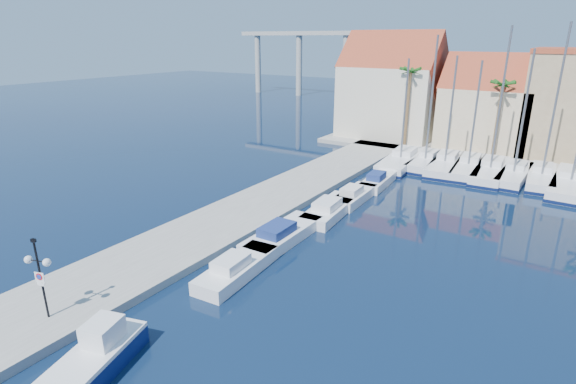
{
  "coord_description": "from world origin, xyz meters",
  "views": [
    {
      "loc": [
        11.44,
        -10.59,
        13.01
      ],
      "look_at": [
        -4.48,
        13.76,
        3.0
      ],
      "focal_mm": 28.0,
      "sensor_mm": 36.0,
      "label": 1
    }
  ],
  "objects": [
    {
      "name": "sailboat_2",
      "position": [
        0.47,
        36.34,
        0.57
      ],
      "size": [
        3.43,
        10.1,
        11.42
      ],
      "rotation": [
        0.0,
        0.0,
        0.08
      ],
      "color": "white",
      "rests_on": "ground"
    },
    {
      "name": "palm_1",
      "position": [
        4.0,
        42.0,
        8.14
      ],
      "size": [
        2.6,
        2.6,
        9.15
      ],
      "color": "brown",
      "rests_on": "shore_north"
    },
    {
      "name": "motorboat_west_1",
      "position": [
        -4.0,
        12.28,
        0.51
      ],
      "size": [
        2.33,
        7.14,
        1.4
      ],
      "rotation": [
        0.0,
        0.0,
        0.01
      ],
      "color": "white",
      "rests_on": "ground"
    },
    {
      "name": "sailboat_6",
      "position": [
        9.32,
        36.55,
        0.63
      ],
      "size": [
        3.0,
        9.2,
        14.32
      ],
      "rotation": [
        0.0,
        0.0,
        0.07
      ],
      "color": "white",
      "rests_on": "ground"
    },
    {
      "name": "motorboat_west_4",
      "position": [
        -3.25,
        27.05,
        0.51
      ],
      "size": [
        2.18,
        5.78,
        1.4
      ],
      "rotation": [
        0.0,
        0.0,
        0.07
      ],
      "color": "white",
      "rests_on": "ground"
    },
    {
      "name": "motorboat_west_3",
      "position": [
        -3.33,
        22.1,
        0.51
      ],
      "size": [
        2.03,
        5.92,
        1.4
      ],
      "rotation": [
        0.0,
        0.0,
        0.03
      ],
      "color": "white",
      "rests_on": "ground"
    },
    {
      "name": "sailboat_5",
      "position": [
        7.05,
        35.99,
        0.6
      ],
      "size": [
        2.6,
        8.81,
        12.14
      ],
      "rotation": [
        0.0,
        0.0,
        -0.03
      ],
      "color": "white",
      "rests_on": "ground"
    },
    {
      "name": "sailboat_1",
      "position": [
        -1.49,
        36.16,
        0.64
      ],
      "size": [
        2.35,
        8.3,
        13.3
      ],
      "rotation": [
        0.0,
        0.0,
        -0.02
      ],
      "color": "white",
      "rests_on": "ground"
    },
    {
      "name": "sailboat_3",
      "position": [
        2.75,
        36.44,
        0.57
      ],
      "size": [
        3.41,
        9.94,
        11.02
      ],
      "rotation": [
        0.0,
        0.0,
        0.09
      ],
      "color": "white",
      "rests_on": "ground"
    },
    {
      "name": "motorboat_west_2",
      "position": [
        -3.53,
        18.23,
        0.51
      ],
      "size": [
        2.73,
        7.0,
        1.4
      ],
      "rotation": [
        0.0,
        0.0,
        0.08
      ],
      "color": "white",
      "rests_on": "ground"
    },
    {
      "name": "sailboat_0",
      "position": [
        -3.91,
        35.41,
        0.56
      ],
      "size": [
        3.65,
        11.03,
        11.08
      ],
      "rotation": [
        0.0,
        0.0,
        0.07
      ],
      "color": "white",
      "rests_on": "ground"
    },
    {
      "name": "building_0",
      "position": [
        -10.0,
        47.0,
        6.52
      ],
      "size": [
        12.3,
        9.0,
        13.5
      ],
      "color": "beige",
      "rests_on": "shore_north"
    },
    {
      "name": "palm_0",
      "position": [
        -6.0,
        42.0,
        9.08
      ],
      "size": [
        2.6,
        2.6,
        10.15
      ],
      "color": "brown",
      "rests_on": "shore_north"
    },
    {
      "name": "sailboat_7",
      "position": [
        11.76,
        36.05,
        0.56
      ],
      "size": [
        3.46,
        11.36,
        12.03
      ],
      "rotation": [
        0.0,
        0.0,
        -0.04
      ],
      "color": "white",
      "rests_on": "ground"
    },
    {
      "name": "quay_west",
      "position": [
        -9.0,
        13.5,
        0.25
      ],
      "size": [
        6.0,
        77.0,
        0.5
      ],
      "primitive_type": "cube",
      "color": "gray",
      "rests_on": "ground"
    },
    {
      "name": "building_1",
      "position": [
        2.0,
        47.0,
        5.3
      ],
      "size": [
        10.3,
        8.0,
        11.0
      ],
      "color": "beige",
      "rests_on": "shore_north"
    },
    {
      "name": "lamp_post",
      "position": [
        -8.0,
        -1.59,
        3.18
      ],
      "size": [
        1.34,
        0.67,
        4.08
      ],
      "rotation": [
        0.0,
        0.0,
        0.3
      ],
      "color": "black",
      "rests_on": "quay_west"
    },
    {
      "name": "viaduct",
      "position": [
        -39.07,
        82.0,
        10.25
      ],
      "size": [
        48.0,
        2.2,
        14.45
      ],
      "color": "#9E9E99",
      "rests_on": "ground"
    },
    {
      "name": "shore_north",
      "position": [
        10.0,
        48.0,
        0.25
      ],
      "size": [
        54.0,
        16.0,
        0.5
      ],
      "primitive_type": "cube",
      "color": "gray",
      "rests_on": "ground"
    },
    {
      "name": "ground",
      "position": [
        0.0,
        0.0,
        0.0
      ],
      "size": [
        260.0,
        260.0,
        0.0
      ],
      "primitive_type": "plane",
      "color": "black",
      "rests_on": "ground"
    },
    {
      "name": "motorboat_west_0",
      "position": [
        -3.57,
        6.97,
        0.51
      ],
      "size": [
        2.4,
        6.26,
        1.4
      ],
      "rotation": [
        0.0,
        0.0,
        0.07
      ],
      "color": "white",
      "rests_on": "ground"
    },
    {
      "name": "fishing_boat",
      "position": [
        -3.29,
        -2.59,
        0.66
      ],
      "size": [
        3.38,
        5.94,
        1.97
      ],
      "rotation": [
        0.0,
        0.0,
        0.28
      ],
      "color": "#0E1955",
      "rests_on": "ground"
    },
    {
      "name": "sailboat_4",
      "position": [
        4.89,
        36.31,
        0.6
      ],
      "size": [
        3.1,
        10.29,
        14.09
      ],
      "rotation": [
        0.0,
        0.0,
        0.04
      ],
      "color": "white",
      "rests_on": "ground"
    }
  ]
}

